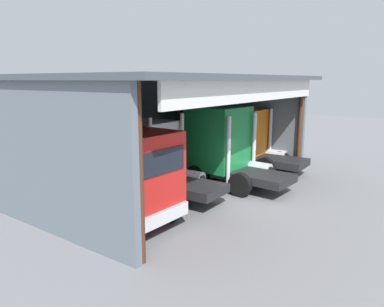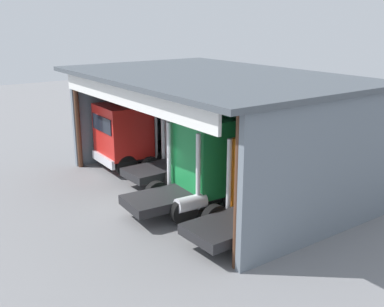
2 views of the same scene
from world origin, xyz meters
name	(u,v)px [view 1 (image 1 of 2)]	position (x,y,z in m)	size (l,w,h in m)	color
ground_plane	(248,203)	(0.00, 0.00, 0.00)	(80.00, 80.00, 0.00)	slate
workshop_shed	(157,111)	(0.00, 4.90, 3.56)	(13.51, 9.02, 5.19)	slate
truck_red_right_bay	(130,178)	(-4.60, 2.14, 1.76)	(2.78, 4.60, 3.34)	red
truck_white_yard_outside	(153,158)	(-1.54, 3.85, 1.67)	(2.61, 4.89, 3.58)	white
truck_green_center_left_bay	(223,145)	(1.76, 2.29, 1.96)	(2.71, 5.13, 3.76)	#197F3D
truck_orange_center_bay	(247,139)	(5.00, 2.70, 1.77)	(2.73, 4.91, 3.42)	orange
oil_drum	(22,192)	(-5.46, 7.57, 0.46)	(0.58, 0.58, 0.92)	#B21E19
tool_cart	(92,181)	(-2.75, 6.49, 0.50)	(0.90, 0.60, 1.00)	red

